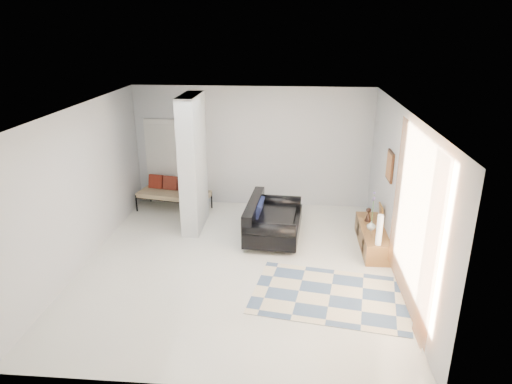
{
  "coord_description": "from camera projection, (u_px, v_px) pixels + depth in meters",
  "views": [
    {
      "loc": [
        0.93,
        -7.26,
        4.08
      ],
      "look_at": [
        0.28,
        0.6,
        1.18
      ],
      "focal_mm": 32.0,
      "sensor_mm": 36.0,
      "label": 1
    }
  ],
  "objects": [
    {
      "name": "wall_front",
      "position": [
        203.0,
        285.0,
        4.98
      ],
      "size": [
        6.0,
        0.0,
        6.0
      ],
      "primitive_type": "plane",
      "rotation": [
        -1.57,
        0.0,
        0.0
      ],
      "color": "silver",
      "rests_on": "ground"
    },
    {
      "name": "wall_back",
      "position": [
        252.0,
        147.0,
        10.59
      ],
      "size": [
        6.0,
        0.0,
        6.0
      ],
      "primitive_type": "plane",
      "rotation": [
        1.57,
        0.0,
        0.0
      ],
      "color": "silver",
      "rests_on": "ground"
    },
    {
      "name": "wall_left",
      "position": [
        81.0,
        187.0,
        8.0
      ],
      "size": [
        0.0,
        6.0,
        6.0
      ],
      "primitive_type": "plane",
      "rotation": [
        1.57,
        0.0,
        1.57
      ],
      "color": "silver",
      "rests_on": "ground"
    },
    {
      "name": "media_console",
      "position": [
        372.0,
        237.0,
        8.85
      ],
      "size": [
        0.45,
        1.63,
        0.8
      ],
      "color": "brown",
      "rests_on": "floor"
    },
    {
      "name": "cylinder_lamp",
      "position": [
        379.0,
        230.0,
        8.02
      ],
      "size": [
        0.1,
        0.1,
        0.57
      ],
      "primitive_type": "cylinder",
      "color": "silver",
      "rests_on": "media_console"
    },
    {
      "name": "bronze_figurine",
      "position": [
        368.0,
        215.0,
        9.04
      ],
      "size": [
        0.15,
        0.15,
        0.28
      ],
      "primitive_type": null,
      "rotation": [
        0.0,
        0.0,
        -0.12
      ],
      "color": "#311C15",
      "rests_on": "media_console"
    },
    {
      "name": "area_rug",
      "position": [
        330.0,
        295.0,
        7.3
      ],
      "size": [
        2.67,
        2.0,
        0.01
      ],
      "primitive_type": "cube",
      "rotation": [
        0.0,
        0.0,
        -0.16
      ],
      "color": "beige",
      "rests_on": "floor"
    },
    {
      "name": "hallway_door",
      "position": [
        165.0,
        161.0,
        10.85
      ],
      "size": [
        0.85,
        0.06,
        2.04
      ],
      "primitive_type": "cube",
      "color": "silver",
      "rests_on": "floor"
    },
    {
      "name": "wall_art",
      "position": [
        390.0,
        166.0,
        8.33
      ],
      "size": [
        0.04,
        0.45,
        0.55
      ],
      "primitive_type": "cube",
      "color": "#3A1E0F",
      "rests_on": "wall_right"
    },
    {
      "name": "partition_column",
      "position": [
        193.0,
        163.0,
        9.37
      ],
      "size": [
        0.35,
        1.2,
        2.8
      ],
      "primitive_type": "cube",
      "color": "silver",
      "rests_on": "floor"
    },
    {
      "name": "ceiling",
      "position": [
        235.0,
        110.0,
        7.3
      ],
      "size": [
        6.0,
        6.0,
        0.0
      ],
      "primitive_type": "plane",
      "rotation": [
        3.14,
        0.0,
        0.0
      ],
      "color": "white",
      "rests_on": "wall_back"
    },
    {
      "name": "loveseat",
      "position": [
        271.0,
        221.0,
        9.23
      ],
      "size": [
        1.16,
        1.83,
        0.76
      ],
      "rotation": [
        0.0,
        0.0,
        -0.07
      ],
      "color": "silver",
      "rests_on": "floor"
    },
    {
      "name": "curtain",
      "position": [
        413.0,
        221.0,
        6.49
      ],
      "size": [
        0.0,
        2.55,
        2.55
      ],
      "primitive_type": "plane",
      "rotation": [
        1.57,
        0.0,
        1.57
      ],
      "color": "orange",
      "rests_on": "wall_right"
    },
    {
      "name": "daybed",
      "position": [
        173.0,
        192.0,
        10.59
      ],
      "size": [
        1.74,
        0.99,
        0.77
      ],
      "rotation": [
        0.0,
        0.0,
        -0.2
      ],
      "color": "black",
      "rests_on": "floor"
    },
    {
      "name": "wall_right",
      "position": [
        401.0,
        196.0,
        7.57
      ],
      "size": [
        0.0,
        6.0,
        6.0
      ],
      "primitive_type": "plane",
      "rotation": [
        1.57,
        0.0,
        -1.57
      ],
      "color": "silver",
      "rests_on": "ground"
    },
    {
      "name": "floor",
      "position": [
        238.0,
        264.0,
        8.27
      ],
      "size": [
        6.0,
        6.0,
        0.0
      ],
      "primitive_type": "plane",
      "color": "white",
      "rests_on": "ground"
    },
    {
      "name": "vase",
      "position": [
        371.0,
        225.0,
        8.67
      ],
      "size": [
        0.2,
        0.2,
        0.18
      ],
      "primitive_type": "imported",
      "rotation": [
        0.0,
        0.0,
        -0.15
      ],
      "color": "silver",
      "rests_on": "media_console"
    }
  ]
}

